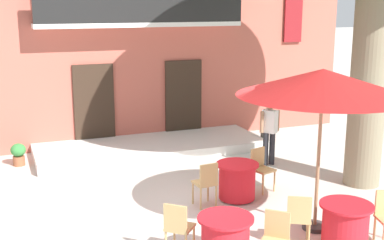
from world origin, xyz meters
The scene contains 15 objects.
ground_plane centered at (0.00, 0.00, 0.00)m, with size 120.00×120.00×0.00m, color beige.
building_facade centered at (0.27, 6.99, 3.75)m, with size 13.00×5.09×7.50m.
entrance_step_platform centered at (0.27, 3.95, 0.12)m, with size 6.06×2.10×0.25m, color silver.
cafe_table_near_tree centered at (0.91, 0.06, 0.39)m, with size 0.86×0.86×0.76m.
cafe_chair_near_tree_0 centered at (1.61, 0.35, 0.53)m, with size 0.50×0.50×0.91m.
cafe_chair_near_tree_1 centered at (0.17, -0.09, 0.53)m, with size 0.44×0.44×0.91m.
cafe_table_middle centered at (1.61, -2.49, 0.39)m, with size 0.86×0.86×0.76m.
cafe_chair_middle_1 centered at (0.92, -2.18, 0.53)m, with size 0.55×0.55×0.91m.
cafe_table_front centered at (-0.41, -2.24, 0.39)m, with size 0.86×0.86×0.76m.
cafe_chair_front_0 centered at (-1.02, -1.79, 0.53)m, with size 0.57×0.57×0.91m.
cafe_chair_front_1 centered at (0.18, -2.70, 0.53)m, with size 0.57×0.57×0.91m.
cafe_umbrella centered at (1.58, -1.70, 2.61)m, with size 2.90×2.90×2.85m.
ground_planter_left centered at (-3.12, 3.99, 0.31)m, with size 0.37×0.37×0.56m.
ground_planter_right centered at (3.65, 3.82, 0.41)m, with size 0.31×0.31×0.73m.
pedestrian_near_entrance centered at (2.65, 1.83, 0.91)m, with size 0.53×0.40×1.61m.
Camera 1 is at (-3.47, -8.73, 3.92)m, focal length 47.72 mm.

